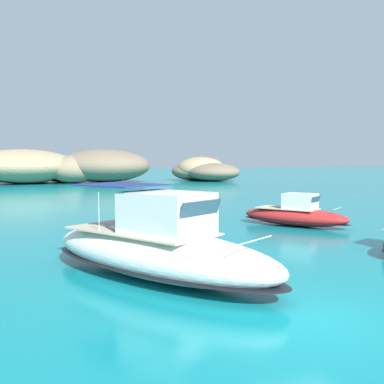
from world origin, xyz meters
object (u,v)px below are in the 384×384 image
motorboat_white (157,249)px  motorboat_red (295,215)px  islet_small (203,170)px  islet_large (53,167)px

motorboat_white → motorboat_red: motorboat_white is taller
islet_small → motorboat_white: islet_small is taller
motorboat_white → motorboat_red: bearing=37.2°
islet_large → islet_small: 28.33m
islet_small → motorboat_red: (-16.64, -57.09, -1.30)m
islet_large → motorboat_red: islet_large is taller
motorboat_white → motorboat_red: 14.41m
islet_large → motorboat_white: islet_large is taller
islet_large → motorboat_white: bearing=-89.9°
motorboat_red → islet_small: bearing=73.7°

